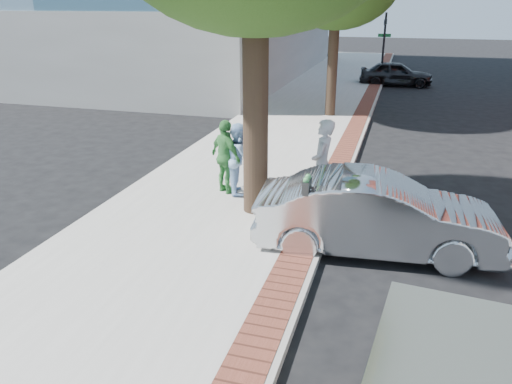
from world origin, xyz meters
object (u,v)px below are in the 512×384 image
at_px(parking_meter, 306,198).
at_px(sedan_silver, 377,215).
at_px(person_gray, 322,164).
at_px(bg_car, 396,74).
at_px(person_officer, 239,158).
at_px(person_green, 226,157).

height_order(parking_meter, sedan_silver, parking_meter).
height_order(parking_meter, person_gray, person_gray).
xyz_separation_m(sedan_silver, bg_car, (-0.27, 20.15, -0.07)).
height_order(person_officer, sedan_silver, person_officer).
height_order(sedan_silver, bg_car, sedan_silver).
xyz_separation_m(person_green, bg_car, (3.31, 18.40, -0.36)).
xyz_separation_m(person_green, sedan_silver, (3.57, -1.75, -0.29)).
bearing_deg(sedan_silver, person_gray, 34.88).
bearing_deg(parking_meter, bg_car, 87.46).
relative_size(parking_meter, bg_car, 0.38).
xyz_separation_m(person_gray, person_officer, (-1.99, 0.33, -0.14)).
distance_m(person_officer, bg_car, 18.56).
distance_m(parking_meter, person_gray, 2.23).
height_order(parking_meter, person_green, person_green).
distance_m(person_green, bg_car, 18.70).
bearing_deg(bg_car, sedan_silver, 177.60).
bearing_deg(parking_meter, person_officer, 129.05).
bearing_deg(sedan_silver, person_green, 58.36).
distance_m(person_gray, person_officer, 2.02).
bearing_deg(person_gray, bg_car, 177.24).
bearing_deg(sedan_silver, parking_meter, 115.84).
distance_m(person_green, sedan_silver, 3.99).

